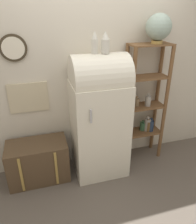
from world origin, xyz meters
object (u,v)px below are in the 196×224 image
refrigerator (99,115)px  globe (159,27)px  vase_center (105,43)px  suitcase_trunk (38,161)px  vase_left (95,43)px

refrigerator → globe: globe is taller
refrigerator → vase_center: vase_center is taller
suitcase_trunk → globe: globe is taller
vase_left → vase_center: (0.11, -0.02, -0.00)m
vase_left → vase_center: 0.12m
globe → vase_left: (-0.81, -0.07, -0.14)m
globe → suitcase_trunk: bearing=-178.2°
suitcase_trunk → vase_left: (0.76, -0.02, 1.44)m
globe → vase_left: bearing=-174.7°
vase_left → refrigerator: bearing=-12.3°
suitcase_trunk → vase_center: bearing=-3.1°
suitcase_trunk → globe: (1.56, 0.05, 1.58)m
suitcase_trunk → vase_center: size_ratio=3.20×
refrigerator → globe: (0.75, 0.09, 1.02)m
suitcase_trunk → globe: bearing=1.8°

